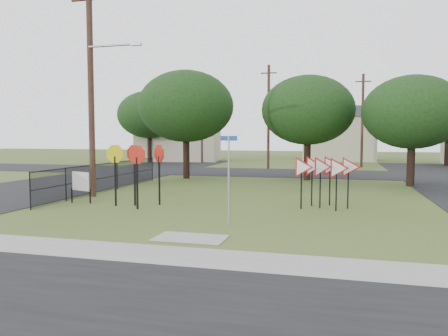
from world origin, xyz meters
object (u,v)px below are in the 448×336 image
at_px(street_name_sign, 229,174).
at_px(stop_sign_cluster, 136,161).
at_px(info_board, 81,182).
at_px(yield_sign_cluster, 325,169).

xyz_separation_m(street_name_sign, stop_sign_cluster, (-4.59, 2.78, 0.22)).
xyz_separation_m(street_name_sign, info_board, (-7.32, 2.98, -0.77)).
bearing_deg(stop_sign_cluster, yield_sign_cluster, 11.63).
bearing_deg(yield_sign_cluster, stop_sign_cluster, -168.37).
distance_m(street_name_sign, yield_sign_cluster, 5.18).
bearing_deg(yield_sign_cluster, info_board, -172.53).
distance_m(stop_sign_cluster, info_board, 2.91).
distance_m(street_name_sign, info_board, 7.94).
relative_size(street_name_sign, yield_sign_cluster, 1.06).
relative_size(yield_sign_cluster, info_board, 2.03).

